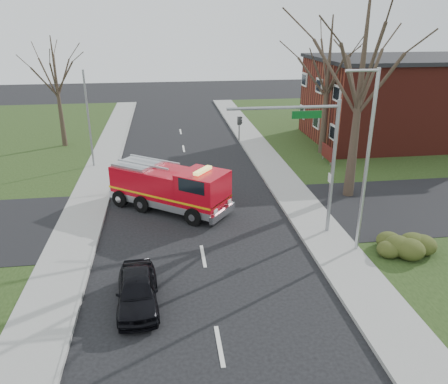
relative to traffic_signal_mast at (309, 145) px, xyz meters
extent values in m
plane|color=black|center=(-5.21, -1.50, -4.71)|extent=(120.00, 120.00, 0.00)
cube|color=gray|center=(0.99, -1.50, -4.63)|extent=(2.40, 80.00, 0.15)
cube|color=gray|center=(-11.41, -1.50, -4.63)|extent=(2.40, 80.00, 0.15)
cube|color=maroon|center=(13.79, 16.50, -1.21)|extent=(15.00, 10.00, 7.00)
cube|color=black|center=(13.79, 16.50, 2.39)|extent=(15.40, 10.40, 0.30)
cube|color=silver|center=(6.24, 16.50, -2.71)|extent=(0.12, 1.40, 1.20)
cube|color=#531613|center=(5.29, 11.00, -3.81)|extent=(0.12, 2.00, 1.00)
cylinder|color=gray|center=(5.29, 10.20, -4.26)|extent=(0.08, 0.08, 0.90)
cylinder|color=gray|center=(5.29, 11.80, -4.26)|extent=(0.08, 0.08, 0.90)
ellipsoid|color=#2B3714|center=(3.79, -2.50, -4.13)|extent=(2.80, 2.00, 0.90)
cone|color=#362A20|center=(4.29, 4.50, 1.29)|extent=(0.64, 0.64, 12.00)
cone|color=#362A20|center=(5.79, 13.50, 0.54)|extent=(0.56, 0.56, 10.50)
cone|color=#362A20|center=(-15.21, 18.50, -0.21)|extent=(0.44, 0.44, 9.00)
cylinder|color=gray|center=(1.29, 0.00, -1.31)|extent=(0.18, 0.18, 6.80)
cylinder|color=gray|center=(-1.31, 0.00, 1.79)|extent=(5.20, 0.14, 0.14)
cube|color=#0C591E|center=(-0.21, 0.00, 1.44)|extent=(1.40, 0.06, 0.35)
imported|color=black|center=(-3.31, 0.00, 1.44)|extent=(0.22, 0.18, 1.10)
cylinder|color=#B7BABF|center=(1.99, -2.00, -0.51)|extent=(0.16, 0.16, 8.40)
cylinder|color=#B7BABF|center=(1.29, -2.00, 3.59)|extent=(1.40, 0.12, 0.12)
cylinder|color=gray|center=(-12.01, 12.50, -1.21)|extent=(0.14, 0.14, 7.00)
cube|color=#B70816|center=(-7.48, 4.85, -3.33)|extent=(5.08, 4.63, 1.87)
cube|color=#B70816|center=(-4.79, 2.81, -3.20)|extent=(3.23, 3.23, 2.13)
cube|color=#B7BABF|center=(-6.63, 4.21, -4.09)|extent=(6.93, 6.03, 0.40)
cube|color=#E5B20C|center=(-6.63, 4.21, -3.60)|extent=(6.94, 6.04, 0.11)
cube|color=black|center=(-4.01, 2.23, -2.53)|extent=(1.28, 1.66, 0.76)
cube|color=#E5D866|center=(-4.79, 2.81, -2.00)|extent=(1.10, 1.32, 0.16)
cylinder|color=black|center=(-5.41, 1.84, -4.22)|extent=(0.97, 0.84, 0.98)
cylinder|color=black|center=(-4.02, 3.68, -4.22)|extent=(0.97, 0.84, 0.98)
cylinder|color=black|center=(-9.46, 4.89, -4.22)|extent=(0.97, 0.84, 0.98)
cylinder|color=black|center=(-8.06, 6.73, -4.22)|extent=(0.97, 0.84, 0.98)
imported|color=black|center=(-8.01, -4.80, -4.06)|extent=(1.73, 3.89, 1.30)
camera|label=1|loc=(-6.65, -19.10, 5.55)|focal=35.00mm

